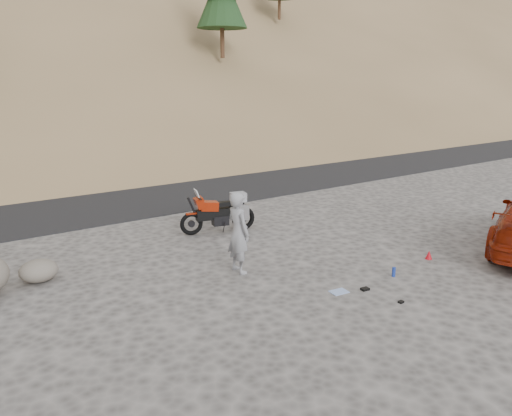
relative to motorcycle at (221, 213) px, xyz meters
The scene contains 10 objects.
ground 3.23m from the motorcycle, 100.43° to the right, with size 140.00×140.00×0.00m, color #454240.
road 5.92m from the motorcycle, 95.62° to the left, with size 120.00×7.00×0.05m, color black.
motorcycle is the anchor object (origin of this frame).
man 2.98m from the motorcycle, 114.39° to the right, with size 0.64×0.42×1.75m, color gray.
small_rock 4.88m from the motorcycle, behind, with size 0.86×0.80×0.46m.
gear_bottle 4.95m from the motorcycle, 75.09° to the right, with size 0.07×0.07×0.20m, color navy.
gear_funnel 5.33m from the motorcycle, 58.72° to the right, with size 0.15×0.15×0.20m, color #B80C17.
gear_glove_a 4.93m from the motorcycle, 86.88° to the right, with size 0.16×0.11×0.05m, color black.
gear_glove_b 5.71m from the motorcycle, 86.18° to the right, with size 0.10×0.08×0.03m, color black.
gear_blue_cloth 4.71m from the motorcycle, 92.64° to the right, with size 0.34×0.25×0.01m, color #879FD0.
Camera 1 is at (-6.10, -7.88, 3.99)m, focal length 35.00 mm.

